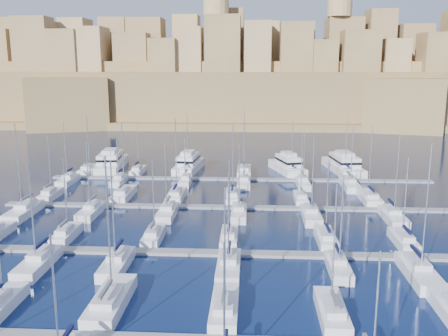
# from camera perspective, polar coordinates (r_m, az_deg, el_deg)

# --- Properties ---
(ground) EXTENTS (600.00, 600.00, 0.00)m
(ground) POSITION_cam_1_polar(r_m,az_deg,el_deg) (79.98, 1.19, -6.69)
(ground) COLOR black
(ground) RESTS_ON ground
(pontoon_mid_near) EXTENTS (84.00, 2.00, 0.40)m
(pontoon_mid_near) POSITION_cam_1_polar(r_m,az_deg,el_deg) (68.65, 0.83, -9.73)
(pontoon_mid_near) COLOR slate
(pontoon_mid_near) RESTS_ON ground
(pontoon_mid_far) EXTENTS (84.00, 2.00, 0.40)m
(pontoon_mid_far) POSITION_cam_1_polar(r_m,az_deg,el_deg) (89.45, 1.42, -4.52)
(pontoon_mid_far) COLOR slate
(pontoon_mid_far) RESTS_ON ground
(pontoon_far) EXTENTS (84.00, 2.00, 0.40)m
(pontoon_far) POSITION_cam_1_polar(r_m,az_deg,el_deg) (110.71, 1.78, -1.29)
(pontoon_far) COLOR slate
(pontoon_far) RESTS_ON ground
(sailboat_1) EXTENTS (2.51, 8.37, 12.62)m
(sailboat_1) POSITION_cam_1_polar(r_m,az_deg,el_deg) (59.08, -24.16, -14.03)
(sailboat_1) COLOR silver
(sailboat_1) RESTS_ON ground
(sailboat_2) EXTENTS (3.27, 10.90, 16.66)m
(sailboat_2) POSITION_cam_1_polar(r_m,az_deg,el_deg) (56.06, -12.86, -14.61)
(sailboat_2) COLOR silver
(sailboat_2) RESTS_ON ground
(sailboat_3) EXTENTS (2.79, 9.30, 13.72)m
(sailboat_3) POSITION_cam_1_polar(r_m,az_deg,el_deg) (53.45, 0.05, -15.72)
(sailboat_3) COLOR silver
(sailboat_3) RESTS_ON ground
(sailboat_4) EXTENTS (2.72, 9.06, 14.23)m
(sailboat_4) POSITION_cam_1_polar(r_m,az_deg,el_deg) (53.94, 12.23, -15.74)
(sailboat_4) COLOR silver
(sailboat_4) RESTS_ON ground
(sailboat_13) EXTENTS (2.43, 8.11, 12.49)m
(sailboat_13) POSITION_cam_1_polar(r_m,az_deg,el_deg) (77.94, -17.55, -7.21)
(sailboat_13) COLOR silver
(sailboat_13) RESTS_ON ground
(sailboat_14) EXTENTS (2.46, 8.20, 12.21)m
(sailboat_14) POSITION_cam_1_polar(r_m,az_deg,el_deg) (74.44, -8.02, -7.66)
(sailboat_14) COLOR silver
(sailboat_14) RESTS_ON ground
(sailboat_15) EXTENTS (2.42, 8.08, 12.31)m
(sailboat_15) POSITION_cam_1_polar(r_m,az_deg,el_deg) (73.09, 0.59, -7.92)
(sailboat_15) COLOR silver
(sailboat_15) RESTS_ON ground
(sailboat_16) EXTENTS (2.57, 8.56, 12.50)m
(sailboat_16) POSITION_cam_1_polar(r_m,az_deg,el_deg) (74.06, 11.59, -7.90)
(sailboat_16) COLOR silver
(sailboat_16) RESTS_ON ground
(sailboat_17) EXTENTS (2.49, 8.30, 12.99)m
(sailboat_17) POSITION_cam_1_polar(r_m,az_deg,el_deg) (76.32, 19.82, -7.78)
(sailboat_17) COLOR silver
(sailboat_17) RESTS_ON ground
(sailboat_19) EXTENTS (2.92, 9.74, 14.23)m
(sailboat_19) POSITION_cam_1_polar(r_m,az_deg,el_deg) (68.56, -20.47, -10.06)
(sailboat_19) COLOR silver
(sailboat_19) RESTS_ON ground
(sailboat_20) EXTENTS (2.77, 9.24, 14.39)m
(sailboat_20) POSITION_cam_1_polar(r_m,az_deg,el_deg) (65.50, -12.17, -10.59)
(sailboat_20) COLOR silver
(sailboat_20) RESTS_ON ground
(sailboat_21) EXTENTS (2.84, 9.47, 13.06)m
(sailboat_21) POSITION_cam_1_polar(r_m,az_deg,el_deg) (63.26, 0.53, -11.16)
(sailboat_21) COLOR silver
(sailboat_21) RESTS_ON ground
(sailboat_22) EXTENTS (2.46, 8.20, 12.79)m
(sailboat_22) POSITION_cam_1_polar(r_m,az_deg,el_deg) (64.71, 12.92, -10.94)
(sailboat_22) COLOR silver
(sailboat_22) RESTS_ON ground
(sailboat_23) EXTENTS (3.13, 10.44, 16.91)m
(sailboat_23) POSITION_cam_1_polar(r_m,az_deg,el_deg) (65.99, 21.38, -10.98)
(sailboat_23) COLOR silver
(sailboat_23) RESTS_ON ground
(sailboat_24) EXTENTS (2.39, 7.95, 12.20)m
(sailboat_24) POSITION_cam_1_polar(r_m,az_deg,el_deg) (101.52, -19.21, -2.89)
(sailboat_24) COLOR silver
(sailboat_24) RESTS_ON ground
(sailboat_25) EXTENTS (2.98, 9.94, 14.88)m
(sailboat_25) POSITION_cam_1_polar(r_m,az_deg,el_deg) (97.99, -11.40, -2.95)
(sailboat_25) COLOR silver
(sailboat_25) RESTS_ON ground
(sailboat_26) EXTENTS (2.84, 9.45, 15.59)m
(sailboat_26) POSITION_cam_1_polar(r_m,az_deg,el_deg) (95.72, -5.47, -3.12)
(sailboat_26) COLOR silver
(sailboat_26) RESTS_ON ground
(sailboat_27) EXTENTS (2.77, 9.22, 14.59)m
(sailboat_27) POSITION_cam_1_polar(r_m,az_deg,el_deg) (94.61, 0.99, -3.25)
(sailboat_27) COLOR silver
(sailboat_27) RESTS_ON ground
(sailboat_28) EXTENTS (2.36, 7.88, 13.15)m
(sailboat_28) POSITION_cam_1_polar(r_m,az_deg,el_deg) (94.38, 8.78, -3.44)
(sailboat_28) COLOR silver
(sailboat_28) RESTS_ON ground
(sailboat_29) EXTENTS (3.02, 10.06, 14.70)m
(sailboat_29) POSITION_cam_1_polar(r_m,az_deg,el_deg) (97.50, 16.25, -3.27)
(sailboat_29) COLOR silver
(sailboat_29) RESTS_ON ground
(sailboat_30) EXTENTS (3.12, 10.40, 16.11)m
(sailboat_30) POSITION_cam_1_polar(r_m,az_deg,el_deg) (91.96, -21.90, -4.57)
(sailboat_30) COLOR silver
(sailboat_30) RESTS_ON ground
(sailboat_31) EXTENTS (2.70, 8.99, 13.12)m
(sailboat_31) POSITION_cam_1_polar(r_m,az_deg,el_deg) (88.41, -14.96, -4.77)
(sailboat_31) COLOR silver
(sailboat_31) RESTS_ON ground
(sailboat_32) EXTENTS (2.76, 9.20, 12.87)m
(sailboat_32) POSITION_cam_1_polar(r_m,az_deg,el_deg) (85.18, -6.51, -5.07)
(sailboat_32) COLOR silver
(sailboat_32) RESTS_ON ground
(sailboat_33) EXTENTS (2.51, 8.38, 12.71)m
(sailboat_33) POSITION_cam_1_polar(r_m,az_deg,el_deg) (84.41, 1.72, -5.16)
(sailboat_33) COLOR silver
(sailboat_33) RESTS_ON ground
(sailboat_34) EXTENTS (2.80, 9.35, 14.17)m
(sailboat_34) POSITION_cam_1_polar(r_m,az_deg,el_deg) (84.53, 9.91, -5.30)
(sailboat_34) COLOR silver
(sailboat_34) RESTS_ON ground
(sailboat_35) EXTENTS (2.89, 9.65, 14.63)m
(sailboat_35) POSITION_cam_1_polar(r_m,az_deg,el_deg) (87.00, 18.75, -5.27)
(sailboat_35) COLOR silver
(sailboat_35) RESTS_ON ground
(sailboat_36) EXTENTS (2.75, 9.16, 13.79)m
(sailboat_36) POSITION_cam_1_polar(r_m,az_deg,el_deg) (122.08, -15.20, -0.20)
(sailboat_36) COLOR silver
(sailboat_36) RESTS_ON ground
(sailboat_37) EXTENTS (2.47, 8.22, 11.33)m
(sailboat_37) POSITION_cam_1_polar(r_m,az_deg,el_deg) (118.45, -9.81, -0.33)
(sailboat_37) COLOR silver
(sailboat_37) RESTS_ON ground
(sailboat_38) EXTENTS (2.85, 9.51, 14.12)m
(sailboat_38) POSITION_cam_1_polar(r_m,az_deg,el_deg) (117.01, -4.20, -0.32)
(sailboat_38) COLOR silver
(sailboat_38) RESTS_ON ground
(sailboat_39) EXTENTS (3.05, 10.17, 15.24)m
(sailboat_39) POSITION_cam_1_polar(r_m,az_deg,el_deg) (116.38, 2.31, -0.35)
(sailboat_39) COLOR silver
(sailboat_39) RESTS_ON ground
(sailboat_40) EXTENTS (2.76, 9.19, 13.59)m
(sailboat_40) POSITION_cam_1_polar(r_m,az_deg,el_deg) (116.28, 7.74, -0.48)
(sailboat_40) COLOR silver
(sailboat_40) RESTS_ON ground
(sailboat_41) EXTENTS (2.99, 9.96, 15.04)m
(sailboat_41) POSITION_cam_1_polar(r_m,az_deg,el_deg) (118.27, 13.68, -0.49)
(sailboat_41) COLOR silver
(sailboat_41) RESTS_ON ground
(sailboat_42) EXTENTS (2.58, 8.61, 13.65)m
(sailboat_42) POSITION_cam_1_polar(r_m,az_deg,el_deg) (112.63, -17.40, -1.33)
(sailboat_42) COLOR silver
(sailboat_42) RESTS_ON ground
(sailboat_43) EXTENTS (2.38, 7.94, 11.96)m
(sailboat_43) POSITION_cam_1_polar(r_m,az_deg,el_deg) (109.57, -11.91, -1.41)
(sailboat_43) COLOR silver
(sailboat_43) RESTS_ON ground
(sailboat_44) EXTENTS (2.25, 7.50, 10.28)m
(sailboat_44) POSITION_cam_1_polar(r_m,az_deg,el_deg) (106.96, -4.41, -1.52)
(sailboat_44) COLOR silver
(sailboat_44) RESTS_ON ground
(sailboat_45) EXTENTS (2.67, 8.89, 12.58)m
(sailboat_45) POSITION_cam_1_polar(r_m,az_deg,el_deg) (105.38, 2.29, -1.68)
(sailboat_45) COLOR silver
(sailboat_45) RESTS_ON ground
(sailboat_46) EXTENTS (2.57, 8.58, 12.24)m
(sailboat_46) POSITION_cam_1_polar(r_m,az_deg,el_deg) (106.08, 9.01, -1.73)
(sailboat_46) COLOR silver
(sailboat_46) RESTS_ON ground
(sailboat_47) EXTENTS (2.99, 9.95, 14.20)m
(sailboat_47) POSITION_cam_1_polar(r_m,az_deg,el_deg) (106.84, 14.17, -1.84)
(sailboat_47) COLOR silver
(sailboat_47) RESTS_ON ground
(motor_yacht_a) EXTENTS (7.20, 19.03, 5.25)m
(motor_yacht_a) POSITION_cam_1_polar(r_m,az_deg,el_deg) (125.36, -12.78, 0.70)
(motor_yacht_a) COLOR silver
(motor_yacht_a) RESTS_ON ground
(motor_yacht_b) EXTENTS (6.29, 16.15, 5.25)m
(motor_yacht_b) POSITION_cam_1_polar(r_m,az_deg,el_deg) (120.16, -4.06, 0.49)
(motor_yacht_b) COLOR silver
(motor_yacht_b) RESTS_ON ground
(motor_yacht_c) EXTENTS (8.58, 15.33, 5.25)m
(motor_yacht_c) POSITION_cam_1_polar(r_m,az_deg,el_deg) (119.03, 7.29, 0.31)
(motor_yacht_c) COLOR silver
(motor_yacht_c) RESTS_ON ground
(motor_yacht_d) EXTENTS (7.90, 18.89, 5.25)m
(motor_yacht_d) POSITION_cam_1_polar(r_m,az_deg,el_deg) (122.42, 13.50, 0.40)
(motor_yacht_d) COLOR silver
(motor_yacht_d) RESTS_ON ground
(fortified_city) EXTENTS (460.00, 108.95, 59.52)m
(fortified_city) POSITION_cam_1_polar(r_m,az_deg,el_deg) (231.26, 2.54, 9.27)
(fortified_city) COLOR brown
(fortified_city) RESTS_ON ground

